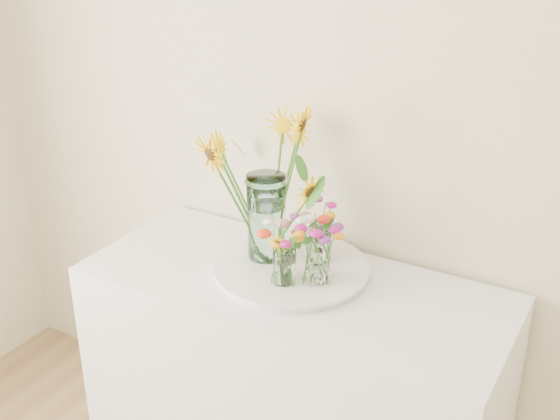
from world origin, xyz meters
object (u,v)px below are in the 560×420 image
Objects in this scene: counter at (292,393)px; small_vase_c at (320,244)px; tray at (291,270)px; small_vase_b at (318,266)px; mason_jar at (266,217)px; small_vase_a at (284,266)px.

counter is 11.13× the size of small_vase_c.
tray is at bearing 126.49° from counter.
small_vase_c reaches higher than small_vase_b.
tray is (-0.03, 0.05, 0.46)m from counter.
small_vase_b is 0.14m from small_vase_c.
mason_jar is at bearing 170.75° from tray.
small_vase_c is at bearing 77.86° from counter.
small_vase_b is (0.09, 0.06, -0.00)m from small_vase_a.
mason_jar is at bearing 138.66° from small_vase_a.
mason_jar is 0.20m from small_vase_c.
counter is at bearing -24.33° from mason_jar.
mason_jar is at bearing 164.33° from small_vase_b.
small_vase_a is at bearing -41.34° from mason_jar.
small_vase_c is (0.03, 0.13, 0.54)m from counter.
small_vase_c reaches higher than small_vase_a.
small_vase_b reaches higher than counter.
mason_jar is 0.20m from small_vase_a.
small_vase_c is (0.03, 0.19, 0.00)m from small_vase_a.
small_vase_b is at bearing -0.52° from counter.
counter is 2.85× the size of tray.
tray is at bearing 107.43° from small_vase_a.
counter is at bearing -102.14° from small_vase_c.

